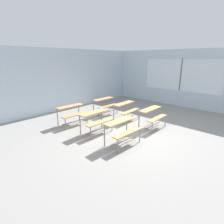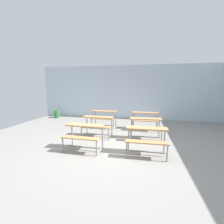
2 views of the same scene
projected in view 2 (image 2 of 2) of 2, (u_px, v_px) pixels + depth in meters
name	position (u px, v px, depth m)	size (l,w,h in m)	color
ground	(109.00, 150.00, 4.54)	(10.00, 9.00, 0.05)	gray
wall_back	(126.00, 92.00, 8.64)	(10.00, 0.12, 3.00)	silver
desk_bench_r0c0	(83.00, 131.00, 4.39)	(1.12, 0.64, 0.74)	tan
desk_bench_r0c1	(147.00, 135.00, 4.07)	(1.10, 0.59, 0.74)	tan
desk_bench_r1c0	(97.00, 122.00, 5.57)	(1.11, 0.60, 0.74)	tan
desk_bench_r1c1	(146.00, 124.00, 5.29)	(1.12, 0.62, 0.74)	tan
desk_bench_r2c0	(104.00, 115.00, 6.87)	(1.12, 0.62, 0.74)	tan
desk_bench_r2c1	(145.00, 117.00, 6.49)	(1.11, 0.62, 0.74)	tan
trash_bin	(57.00, 114.00, 9.03)	(0.31, 0.31, 0.43)	#2D6B38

